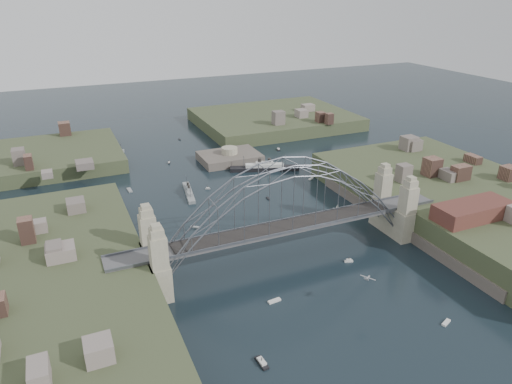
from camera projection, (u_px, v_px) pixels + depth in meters
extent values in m
plane|color=black|center=(286.00, 256.00, 114.14)|extent=(500.00, 500.00, 0.00)
cube|color=#4E4E51|center=(287.00, 227.00, 110.95)|extent=(84.00, 6.00, 0.70)
cube|color=#555961|center=(293.00, 231.00, 108.22)|extent=(84.00, 0.25, 0.50)
cube|color=#555961|center=(281.00, 220.00, 113.25)|extent=(84.00, 0.25, 0.50)
cube|color=black|center=(287.00, 225.00, 110.74)|extent=(55.20, 5.20, 0.35)
cube|color=gray|center=(159.00, 264.00, 94.79)|extent=(3.40, 3.40, 17.70)
cube|color=gray|center=(149.00, 241.00, 103.18)|extent=(3.40, 3.40, 17.70)
cube|color=gray|center=(407.00, 209.00, 118.05)|extent=(3.40, 3.40, 17.70)
cube|color=gray|center=(382.00, 195.00, 126.45)|extent=(3.40, 3.40, 17.70)
cube|color=gray|center=(156.00, 271.00, 100.92)|extent=(4.08, 13.80, 8.00)
cube|color=gray|center=(392.00, 218.00, 124.18)|extent=(4.08, 13.80, 8.00)
cube|color=#384126|center=(23.00, 310.00, 91.93)|extent=(50.00, 90.00, 12.00)
cube|color=#51483F|center=(139.00, 287.00, 100.63)|extent=(6.00, 70.00, 4.00)
cube|color=#384126|center=(465.00, 208.00, 134.77)|extent=(50.00, 90.00, 12.00)
cube|color=#51483F|center=(403.00, 226.00, 126.85)|extent=(6.00, 70.00, 4.00)
cube|color=#384126|center=(37.00, 164.00, 173.39)|extent=(60.00, 45.00, 9.00)
cube|color=#384126|center=(274.00, 123.00, 224.66)|extent=(70.00, 55.00, 9.50)
cube|color=#51483F|center=(230.00, 162.00, 177.54)|extent=(22.00, 16.00, 7.00)
cylinder|color=gray|center=(229.00, 151.00, 175.67)|extent=(6.00, 6.00, 2.40)
cube|color=#592D26|center=(473.00, 211.00, 114.65)|extent=(20.00, 8.00, 4.00)
cube|color=#4E4E51|center=(498.00, 277.00, 104.76)|extent=(4.00, 22.00, 1.40)
cube|color=gray|center=(189.00, 193.00, 148.63)|extent=(4.55, 16.09, 1.42)
cube|color=gray|center=(189.00, 190.00, 148.21)|extent=(2.92, 8.91, 1.06)
cube|color=gray|center=(188.00, 188.00, 147.89)|extent=(1.77, 4.12, 0.71)
cylinder|color=black|center=(189.00, 187.00, 146.65)|extent=(0.77, 0.77, 1.42)
cylinder|color=black|center=(188.00, 185.00, 148.63)|extent=(0.77, 0.77, 1.42)
cylinder|color=#555961|center=(190.00, 192.00, 143.47)|extent=(0.14, 0.14, 3.54)
cylinder|color=#555961|center=(186.00, 181.00, 151.95)|extent=(0.14, 0.14, 3.54)
cube|color=gray|center=(121.00, 157.00, 181.06)|extent=(4.85, 14.18, 1.41)
cube|color=gray|center=(121.00, 154.00, 180.64)|extent=(3.05, 7.88, 1.06)
cube|color=gray|center=(120.00, 152.00, 180.32)|extent=(1.78, 3.67, 0.70)
cylinder|color=black|center=(120.00, 151.00, 179.19)|extent=(0.70, 0.70, 1.41)
cylinder|color=black|center=(120.00, 150.00, 180.96)|extent=(0.70, 0.70, 1.41)
cylinder|color=#555961|center=(120.00, 154.00, 176.35)|extent=(0.14, 0.14, 3.52)
cylinder|color=#555961|center=(121.00, 148.00, 183.94)|extent=(0.14, 0.14, 3.52)
cube|color=black|center=(264.00, 169.00, 168.22)|extent=(24.33, 11.47, 1.79)
cube|color=silver|center=(264.00, 166.00, 167.68)|extent=(13.61, 6.94, 1.34)
cube|color=silver|center=(264.00, 163.00, 167.28)|extent=(6.42, 3.82, 0.90)
cylinder|color=black|center=(260.00, 161.00, 166.86)|extent=(1.21, 1.21, 1.79)
cylinder|color=black|center=(269.00, 161.00, 167.08)|extent=(1.21, 1.21, 1.79)
cylinder|color=#555961|center=(244.00, 162.00, 166.58)|extent=(0.18, 0.18, 4.48)
cylinder|color=#555961|center=(285.00, 161.00, 167.54)|extent=(0.18, 0.18, 4.48)
cube|color=#A1A3A8|center=(368.00, 278.00, 92.79)|extent=(1.53, 1.07, 0.28)
cube|color=#A1A3A8|center=(368.00, 278.00, 92.77)|extent=(1.87, 2.90, 0.06)
cube|color=#A1A3A8|center=(366.00, 279.00, 92.13)|extent=(0.65, 0.94, 0.35)
cube|color=silver|center=(195.00, 227.00, 127.81)|extent=(2.54, 2.28, 0.45)
cube|color=silver|center=(268.00, 198.00, 145.39)|extent=(1.01, 2.09, 0.45)
cube|color=silver|center=(274.00, 301.00, 97.64)|extent=(2.93, 1.23, 0.45)
cube|color=silver|center=(311.00, 179.00, 160.43)|extent=(2.50, 1.85, 0.45)
cube|color=silver|center=(130.00, 190.00, 151.34)|extent=(1.41, 3.74, 0.45)
cube|color=silver|center=(208.00, 189.00, 152.20)|extent=(1.71, 1.19, 0.45)
cube|color=silver|center=(208.00, 188.00, 152.04)|extent=(1.08, 0.83, 0.40)
cylinder|color=black|center=(208.00, 187.00, 151.86)|extent=(0.16, 0.16, 0.70)
cube|color=silver|center=(446.00, 323.00, 91.26)|extent=(2.56, 1.67, 0.45)
cube|color=silver|center=(169.00, 163.00, 174.82)|extent=(1.20, 1.98, 0.45)
cube|color=silver|center=(169.00, 162.00, 174.66)|extent=(0.86, 1.24, 0.40)
cylinder|color=black|center=(169.00, 161.00, 174.48)|extent=(0.16, 0.16, 0.70)
cube|color=silver|center=(337.00, 209.00, 138.22)|extent=(2.72, 2.14, 0.45)
cylinder|color=#555961|center=(338.00, 206.00, 137.80)|extent=(0.08, 0.08, 2.20)
cone|color=silver|center=(338.00, 206.00, 137.80)|extent=(1.58, 1.50, 1.92)
cube|color=silver|center=(262.00, 363.00, 81.45)|extent=(1.40, 3.51, 0.45)
cube|color=silver|center=(262.00, 361.00, 81.29)|extent=(1.12, 2.13, 0.40)
cylinder|color=black|center=(262.00, 359.00, 81.11)|extent=(0.16, 0.16, 0.70)
cube|color=silver|center=(180.00, 139.00, 202.26)|extent=(0.59, 1.76, 0.45)
cube|color=silver|center=(107.00, 240.00, 121.09)|extent=(2.59, 1.78, 0.45)
cube|color=silver|center=(349.00, 261.00, 111.86)|extent=(2.13, 1.32, 0.45)
cube|color=silver|center=(349.00, 260.00, 111.70)|extent=(1.34, 0.95, 0.40)
cylinder|color=black|center=(349.00, 258.00, 111.52)|extent=(0.16, 0.16, 0.70)
cube|color=silver|center=(278.00, 150.00, 189.34)|extent=(1.77, 3.02, 0.45)
cube|color=silver|center=(278.00, 149.00, 189.18)|extent=(1.29, 1.88, 0.40)
cylinder|color=black|center=(278.00, 148.00, 189.01)|extent=(0.16, 0.16, 0.70)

